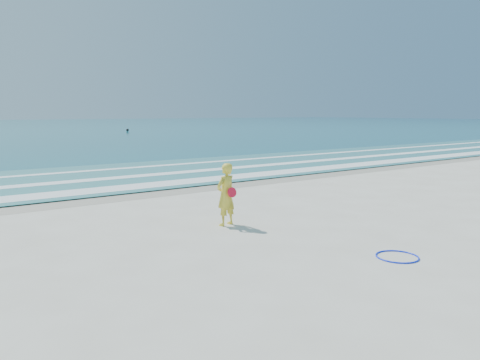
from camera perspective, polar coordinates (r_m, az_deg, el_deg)
ground at (r=10.98m, az=9.80°, el=-7.89°), size 400.00×400.00×0.00m
wet_sand at (r=18.26m, az=-10.85°, el=-1.44°), size 400.00×2.40×0.00m
shallow at (r=22.83m, az=-16.21°, el=0.42°), size 400.00×10.00×0.01m
foam_near at (r=19.42m, az=-12.49°, el=-0.76°), size 400.00×1.40×0.01m
foam_mid at (r=22.08m, az=-15.51°, el=0.21°), size 400.00×0.90×0.01m
foam_far at (r=25.18m, az=-18.15°, el=1.06°), size 400.00×0.60×0.01m
hoop at (r=10.52m, az=18.62°, el=-8.84°), size 0.95×0.95×0.03m
buoy at (r=76.10m, az=-13.56°, el=5.94°), size 0.43×0.43×0.43m
woman at (r=12.55m, az=-1.74°, el=-1.77°), size 0.69×0.53×1.69m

